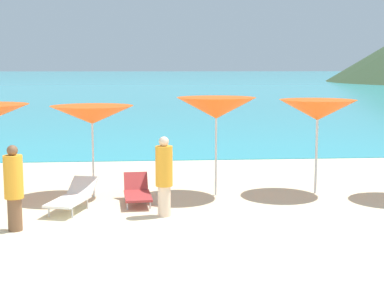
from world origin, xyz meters
name	(u,v)px	position (x,y,z in m)	size (l,w,h in m)	color
ground_plane	(114,164)	(0.00, 10.00, -0.15)	(50.00, 100.00, 0.30)	beige
ocean_water	(141,75)	(0.00, 229.52, 0.01)	(650.00, 440.00, 0.02)	#2DADBC
umbrella_3	(92,115)	(-0.19, 4.31, 2.00)	(2.13, 2.13, 2.22)	silver
umbrella_4	(216,108)	(2.80, 4.19, 2.16)	(2.14, 2.14, 2.42)	silver
umbrella_5	(318,110)	(5.33, 4.22, 2.09)	(1.92, 1.92, 2.35)	silver
lounge_chair_0	(137,192)	(0.88, 3.50, 0.28)	(0.69, 1.52, 0.62)	#A53333
lounge_chair_4	(73,196)	(-0.53, 2.96, 0.31)	(1.07, 1.75, 0.63)	white
beachgoer_1	(164,175)	(1.47, 2.31, 0.89)	(0.36, 0.36, 1.70)	beige
beachgoer_2	(14,186)	(-1.45, 1.46, 0.87)	(0.36, 0.36, 1.67)	brown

